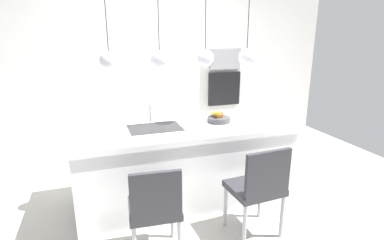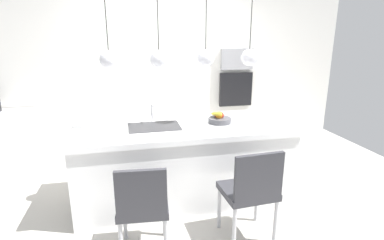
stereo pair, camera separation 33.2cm
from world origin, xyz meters
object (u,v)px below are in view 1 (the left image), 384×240
at_px(oven, 224,89).
at_px(chair_middle, 259,186).
at_px(fruit_bowl, 219,118).
at_px(microwave, 225,59).
at_px(chair_near, 155,207).

distance_m(oven, chair_middle, 2.63).
height_order(fruit_bowl, microwave, microwave).
height_order(microwave, chair_near, microwave).
xyz_separation_m(oven, chair_near, (-1.73, -2.47, -0.48)).
bearing_deg(chair_near, oven, 55.06).
height_order(chair_near, chair_middle, chair_middle).
distance_m(microwave, chair_middle, 2.76).
relative_size(fruit_bowl, microwave, 0.48).
bearing_deg(chair_middle, oven, 72.86).
xyz_separation_m(microwave, oven, (0.00, 0.00, -0.50)).
xyz_separation_m(fruit_bowl, chair_middle, (0.03, -0.88, -0.42)).
relative_size(chair_near, chair_middle, 0.95).
bearing_deg(microwave, chair_near, -124.94).
distance_m(microwave, chair_near, 3.17).
bearing_deg(chair_near, microwave, 55.06).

